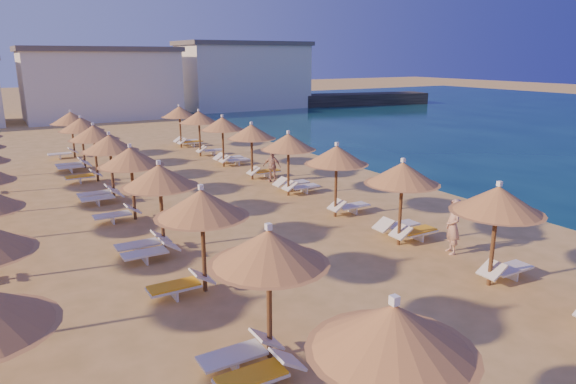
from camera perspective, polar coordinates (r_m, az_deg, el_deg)
ground at (r=16.56m, az=4.03°, el=-7.90°), size 220.00×220.00×0.00m
jetty at (r=68.38m, az=3.53°, el=10.13°), size 30.13×10.69×1.50m
hotel_blocks at (r=59.22m, az=-18.84°, el=11.51°), size 49.92×10.72×8.10m
parasol_row_east at (r=20.64m, az=5.42°, el=3.97°), size 2.59×40.58×3.09m
parasol_row_west at (r=17.50m, az=-14.09°, el=1.60°), size 2.59×40.58×3.09m
loungers at (r=18.90m, az=-8.63°, el=-3.99°), size 15.71×39.54×0.66m
beachgoer_c at (r=26.78m, az=-1.80°, el=2.85°), size 0.93×0.99×1.64m
beachgoer_a at (r=17.87m, az=17.86°, el=-3.67°), size 0.69×0.81×1.88m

